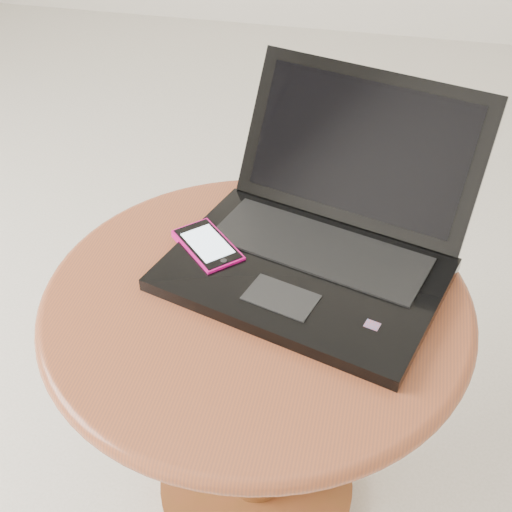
# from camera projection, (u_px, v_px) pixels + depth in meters

# --- Properties ---
(table) EXTENTS (0.56, 0.56, 0.45)m
(table) POSITION_uv_depth(u_px,v_px,m) (256.00, 345.00, 0.94)
(table) COLOR brown
(table) RESTS_ON ground
(laptop) EXTENTS (0.43, 0.43, 0.21)m
(laptop) POSITION_uv_depth(u_px,v_px,m) (320.00, 236.00, 0.91)
(laptop) COLOR black
(laptop) RESTS_ON table
(phone_black) EXTENTS (0.12, 0.13, 0.01)m
(phone_black) POSITION_uv_depth(u_px,v_px,m) (226.00, 245.00, 0.95)
(phone_black) COLOR black
(phone_black) RESTS_ON table
(phone_pink) EXTENTS (0.12, 0.12, 0.01)m
(phone_pink) POSITION_uv_depth(u_px,v_px,m) (208.00, 247.00, 0.93)
(phone_pink) COLOR #CE0970
(phone_pink) RESTS_ON phone_black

